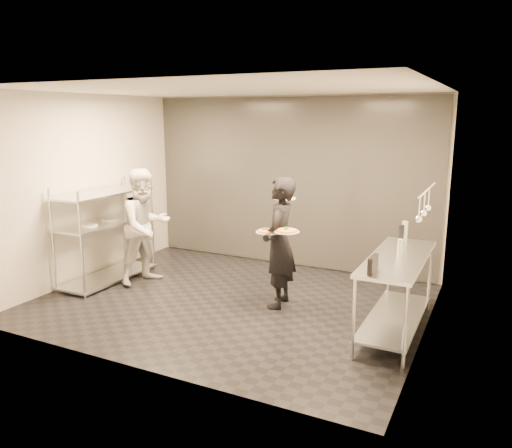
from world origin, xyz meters
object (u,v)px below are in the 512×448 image
at_px(prep_counter, 397,281).
at_px(pizza_plate_far, 287,231).
at_px(pos_monitor, 373,264).
at_px(pass_rack, 106,231).
at_px(bottle_clear, 400,248).
at_px(salad_plate, 284,197).
at_px(pizza_plate_near, 268,231).
at_px(chef, 145,226).
at_px(bottle_green, 405,231).
at_px(bottle_dark, 401,233).
at_px(waiter, 279,243).

relative_size(prep_counter, pizza_plate_far, 5.74).
relative_size(pizza_plate_far, pos_monitor, 1.29).
distance_m(pass_rack, prep_counter, 4.33).
bearing_deg(pos_monitor, pass_rack, 171.96).
bearing_deg(bottle_clear, prep_counter, -164.78).
height_order(pizza_plate_far, salad_plate, salad_plate).
relative_size(pizza_plate_near, pos_monitor, 1.25).
bearing_deg(pos_monitor, pizza_plate_near, 156.30).
height_order(chef, bottle_green, chef).
xyz_separation_m(prep_counter, pos_monitor, (-0.12, -0.72, 0.38)).
xyz_separation_m(pizza_plate_near, bottle_dark, (1.53, 0.69, -0.01)).
xyz_separation_m(waiter, pizza_plate_far, (0.19, -0.22, 0.23)).
xyz_separation_m(pass_rack, chef, (0.60, 0.19, 0.09)).
distance_m(pass_rack, chef, 0.64).
bearing_deg(pizza_plate_near, bottle_clear, 0.38).
bearing_deg(pos_monitor, bottle_dark, 90.70).
bearing_deg(pizza_plate_near, bottle_dark, 24.25).
xyz_separation_m(pizza_plate_far, salad_plate, (-0.27, 0.55, 0.32)).
bearing_deg(waiter, bottle_green, 100.97).
height_order(prep_counter, pizza_plate_far, pizza_plate_far).
xyz_separation_m(pizza_plate_near, bottle_clear, (1.64, 0.01, -0.02)).
distance_m(prep_counter, bottle_green, 0.84).
relative_size(salad_plate, bottle_green, 1.15).
relative_size(pizza_plate_near, bottle_green, 1.15).
height_order(waiter, pizza_plate_far, waiter).
bearing_deg(salad_plate, bottle_dark, 6.33).
bearing_deg(pizza_plate_far, bottle_clear, 1.95).
bearing_deg(bottle_dark, pass_rack, -170.82).
xyz_separation_m(pass_rack, waiter, (2.79, 0.18, 0.09)).
distance_m(salad_plate, bottle_clear, 1.76).
bearing_deg(pizza_plate_near, salad_plate, 89.57).
height_order(chef, pos_monitor, chef).
relative_size(pass_rack, bottle_green, 6.07).
bearing_deg(bottle_clear, pass_rack, -179.92).
xyz_separation_m(waiter, pizza_plate_near, (-0.08, -0.19, 0.19)).
bearing_deg(chef, bottle_dark, -64.90).
distance_m(pizza_plate_near, pos_monitor, 1.67).
bearing_deg(pass_rack, bottle_green, 9.61).
distance_m(bottle_clear, bottle_dark, 0.69).
height_order(prep_counter, bottle_green, bottle_green).
distance_m(chef, pizza_plate_far, 2.40).
xyz_separation_m(waiter, pos_monitor, (1.42, -0.90, 0.15)).
height_order(chef, bottle_dark, chef).
bearing_deg(salad_plate, pizza_plate_near, -90.43).
height_order(prep_counter, bottle_dark, bottle_dark).
relative_size(pass_rack, pizza_plate_far, 5.10).
height_order(pass_rack, pizza_plate_far, pass_rack).
relative_size(pass_rack, bottle_clear, 7.91).
distance_m(pass_rack, bottle_clear, 4.35).
bearing_deg(pizza_plate_far, pass_rack, 179.22).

